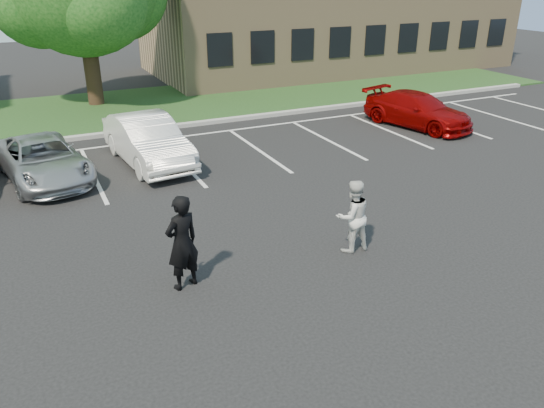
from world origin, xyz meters
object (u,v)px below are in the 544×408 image
object	(u,v)px
car_silver_minivan	(43,160)
car_white_sedan	(148,140)
car_red_compact	(417,110)
man_black_suit	(182,243)
man_white_shirt	(353,216)

from	to	relation	value
car_silver_minivan	car_white_sedan	xyz separation A→B (m)	(3.16, 0.15, 0.14)
car_red_compact	car_silver_minivan	bearing A→B (deg)	164.96
car_silver_minivan	car_white_sedan	world-z (taller)	car_white_sedan
man_black_suit	car_silver_minivan	size ratio (longest dim) A/B	0.43
car_silver_minivan	car_red_compact	distance (m)	13.93
man_black_suit	man_white_shirt	distance (m)	3.81
car_white_sedan	car_red_compact	bearing A→B (deg)	-7.01
car_white_sedan	man_black_suit	bearing A→B (deg)	-104.40
car_silver_minivan	car_red_compact	xyz separation A→B (m)	(13.93, -0.04, 0.03)
car_red_compact	car_white_sedan	bearing A→B (deg)	164.14
car_red_compact	man_black_suit	bearing A→B (deg)	-162.90
man_black_suit	car_red_compact	distance (m)	14.02
car_white_sedan	car_red_compact	xyz separation A→B (m)	(10.77, -0.19, -0.11)
man_black_suit	car_white_sedan	bearing A→B (deg)	-117.30
man_white_shirt	man_black_suit	bearing A→B (deg)	-2.10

